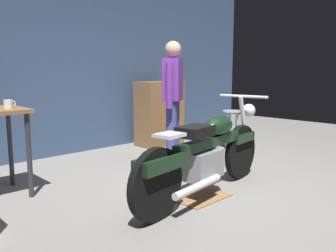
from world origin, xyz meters
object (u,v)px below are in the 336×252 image
motorcycle (207,153)px  shop_stool (232,119)px  person_standing (173,97)px  mug_white_ceramic (9,104)px  wooden_dresser (159,113)px

motorcycle → shop_stool: motorcycle is taller
motorcycle → person_standing: 1.42m
motorcycle → mug_white_ceramic: size_ratio=18.60×
shop_stool → wooden_dresser: size_ratio=0.58×
shop_stool → wooden_dresser: (-0.60, 1.10, 0.05)m
motorcycle → person_standing: (0.66, 1.16, 0.48)m
motorcycle → person_standing: size_ratio=1.30×
person_standing → mug_white_ceramic: size_ratio=14.26×
person_standing → mug_white_ceramic: bearing=-39.8°
wooden_dresser → motorcycle: bearing=-121.6°
wooden_dresser → shop_stool: bearing=-61.2°
person_standing → wooden_dresser: size_ratio=1.52×
wooden_dresser → person_standing: bearing=-123.9°
person_standing → shop_stool: bearing=143.6°
motorcycle → mug_white_ceramic: motorcycle is taller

